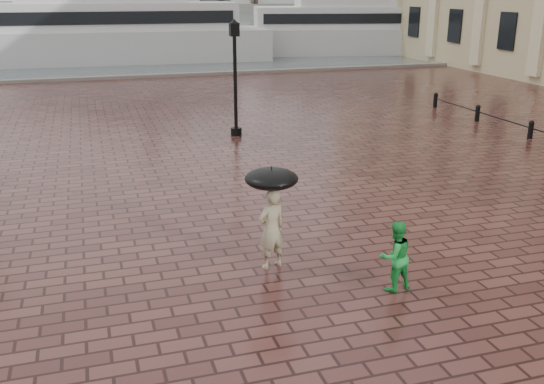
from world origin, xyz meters
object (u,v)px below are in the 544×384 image
Objects in this scene: child_pedestrian at (395,256)px; ferry_near at (105,29)px; street_lamps at (21,81)px; ferry_far at (359,27)px; adult_pedestrian at (272,229)px.

child_pedestrian is 0.05× the size of ferry_near.
street_lamps is 26.92m from ferry_near.
street_lamps is at bearing -123.11° from ferry_far.
ferry_near is 22.25m from ferry_far.
ferry_near reaches higher than adult_pedestrian.
ferry_near is 1.10× the size of ferry_far.
adult_pedestrian is 2.62m from child_pedestrian.
adult_pedestrian is at bearing -85.20° from ferry_near.
street_lamps is 8.82× the size of adult_pedestrian.
ferry_near is at bearing 81.04° from street_lamps.
child_pedestrian is 46.14m from ferry_far.
child_pedestrian is 0.06× the size of ferry_far.
child_pedestrian is (2.01, -1.67, -0.16)m from adult_pedestrian.
street_lamps is 37.80m from ferry_far.
ferry_far is at bearing -121.42° from child_pedestrian.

